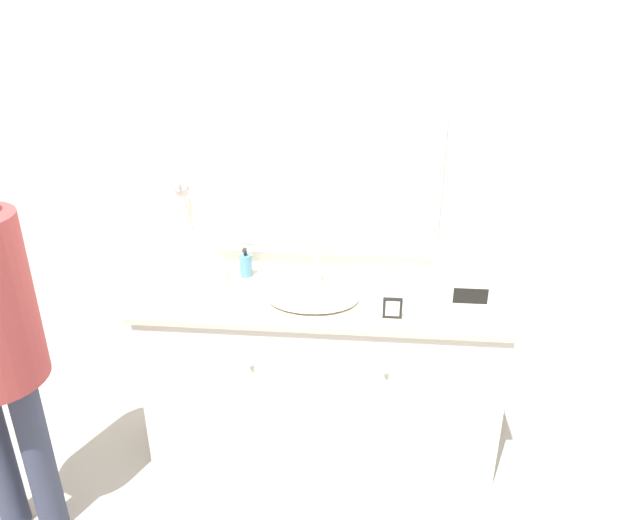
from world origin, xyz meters
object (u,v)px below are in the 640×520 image
object	(u,v)px
sink_basin	(313,295)
appliance_box	(469,291)
soap_bottle	(246,265)
picture_frame	(392,308)

from	to	relation	value
sink_basin	appliance_box	bearing A→B (deg)	2.53
sink_basin	soap_bottle	size ratio (longest dim) A/B	2.83
soap_bottle	appliance_box	xyz separation A→B (m)	(1.15, -0.20, -0.00)
sink_basin	picture_frame	bearing A→B (deg)	-22.85
soap_bottle	appliance_box	distance (m)	1.17
picture_frame	soap_bottle	bearing A→B (deg)	153.01
soap_bottle	picture_frame	xyz separation A→B (m)	(0.77, -0.39, -0.01)
picture_frame	appliance_box	bearing A→B (deg)	27.74
sink_basin	picture_frame	world-z (taller)	sink_basin
sink_basin	soap_bottle	xyz separation A→B (m)	(-0.38, 0.23, 0.04)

